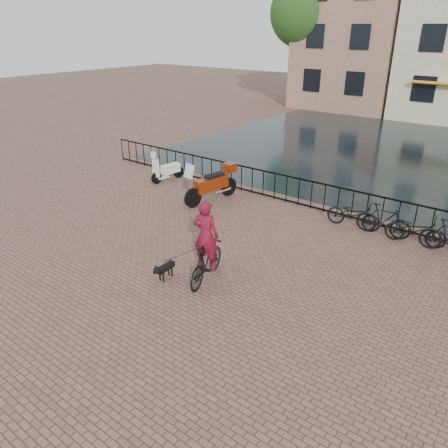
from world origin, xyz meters
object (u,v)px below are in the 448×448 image
Objects in this scene: cyclist at (206,246)px; dog at (166,270)px; scooter at (167,164)px; motorcycle at (211,180)px.

cyclist reaches higher than dog.
cyclist is 1.67× the size of scooter.
scooter is (-2.93, 0.72, -0.13)m from motorcycle.
dog is 7.82m from scooter.
scooter is (-6.30, 5.05, -0.28)m from cyclist.
dog is at bearing 18.26° from cyclist.
dog is 5.53m from motorcycle.
scooter is (-5.42, 5.62, 0.43)m from dog.
cyclist is 1.27m from dog.
cyclist reaches higher than scooter.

